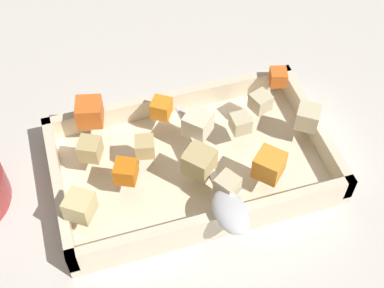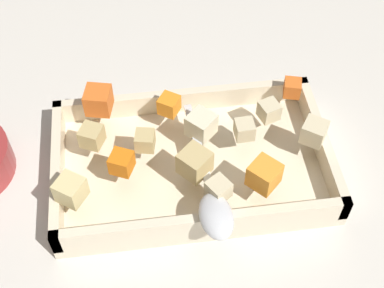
% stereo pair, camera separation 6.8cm
% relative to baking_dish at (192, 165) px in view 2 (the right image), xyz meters
% --- Properties ---
extents(ground_plane, '(4.00, 4.00, 0.00)m').
position_rel_baking_dish_xyz_m(ground_plane, '(-0.01, -0.02, -0.01)').
color(ground_plane, beige).
extents(baking_dish, '(0.36, 0.21, 0.05)m').
position_rel_baking_dish_xyz_m(baking_dish, '(0.00, 0.00, 0.00)').
color(baking_dish, beige).
rests_on(baking_dish, ground_plane).
extents(carrot_chunk_far_right, '(0.03, 0.03, 0.02)m').
position_rel_baking_dish_xyz_m(carrot_chunk_far_right, '(0.02, -0.07, 0.05)').
color(carrot_chunk_far_right, orange).
rests_on(carrot_chunk_far_right, baking_dish).
extents(carrot_chunk_center, '(0.05, 0.05, 0.03)m').
position_rel_baking_dish_xyz_m(carrot_chunk_center, '(-0.08, 0.06, 0.05)').
color(carrot_chunk_center, orange).
rests_on(carrot_chunk_center, baking_dish).
extents(carrot_chunk_mid_right, '(0.03, 0.03, 0.03)m').
position_rel_baking_dish_xyz_m(carrot_chunk_mid_right, '(0.09, 0.02, 0.05)').
color(carrot_chunk_mid_right, orange).
rests_on(carrot_chunk_mid_right, baking_dish).
extents(carrot_chunk_near_left, '(0.04, 0.04, 0.03)m').
position_rel_baking_dish_xyz_m(carrot_chunk_near_left, '(0.11, -0.08, 0.05)').
color(carrot_chunk_near_left, orange).
rests_on(carrot_chunk_near_left, baking_dish).
extents(carrot_chunk_heap_top, '(0.03, 0.03, 0.02)m').
position_rel_baking_dish_xyz_m(carrot_chunk_heap_top, '(-0.15, -0.08, 0.05)').
color(carrot_chunk_heap_top, orange).
rests_on(carrot_chunk_heap_top, baking_dish).
extents(potato_chunk_front_center, '(0.04, 0.04, 0.03)m').
position_rel_baking_dish_xyz_m(potato_chunk_front_center, '(0.15, 0.05, 0.05)').
color(potato_chunk_front_center, '#E0CC89').
rests_on(potato_chunk_front_center, baking_dish).
extents(potato_chunk_corner_sw, '(0.05, 0.05, 0.03)m').
position_rel_baking_dish_xyz_m(potato_chunk_corner_sw, '(0.00, 0.03, 0.05)').
color(potato_chunk_corner_sw, tan).
rests_on(potato_chunk_corner_sw, baking_dish).
extents(potato_chunk_near_spoon, '(0.02, 0.02, 0.02)m').
position_rel_baking_dish_xyz_m(potato_chunk_near_spoon, '(-0.07, -0.01, 0.05)').
color(potato_chunk_near_spoon, beige).
rests_on(potato_chunk_near_spoon, baking_dish).
extents(potato_chunk_corner_ne, '(0.04, 0.04, 0.03)m').
position_rel_baking_dish_xyz_m(potato_chunk_corner_ne, '(-0.16, 0.00, 0.05)').
color(potato_chunk_corner_ne, beige).
rests_on(potato_chunk_corner_ne, baking_dish).
extents(potato_chunk_mid_left, '(0.03, 0.03, 0.02)m').
position_rel_baking_dish_xyz_m(potato_chunk_mid_left, '(-0.11, -0.04, 0.05)').
color(potato_chunk_mid_left, beige).
rests_on(potato_chunk_mid_left, baking_dish).
extents(potato_chunk_under_handle, '(0.04, 0.04, 0.03)m').
position_rel_baking_dish_xyz_m(potato_chunk_under_handle, '(-0.02, -0.02, 0.05)').
color(potato_chunk_under_handle, beige).
rests_on(potato_chunk_under_handle, baking_dish).
extents(potato_chunk_corner_nw, '(0.03, 0.03, 0.02)m').
position_rel_baking_dish_xyz_m(potato_chunk_corner_nw, '(-0.02, 0.07, 0.05)').
color(potato_chunk_corner_nw, beige).
rests_on(potato_chunk_corner_nw, baking_dish).
extents(potato_chunk_heap_side, '(0.04, 0.04, 0.03)m').
position_rel_baking_dish_xyz_m(potato_chunk_heap_side, '(0.12, -0.03, 0.05)').
color(potato_chunk_heap_side, tan).
rests_on(potato_chunk_heap_side, baking_dish).
extents(potato_chunk_back_center, '(0.03, 0.03, 0.02)m').
position_rel_baking_dish_xyz_m(potato_chunk_back_center, '(0.06, -0.01, 0.05)').
color(potato_chunk_back_center, tan).
rests_on(potato_chunk_back_center, baking_dish).
extents(serving_spoon, '(0.04, 0.21, 0.02)m').
position_rel_baking_dish_xyz_m(serving_spoon, '(-0.01, 0.09, 0.04)').
color(serving_spoon, silver).
rests_on(serving_spoon, baking_dish).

